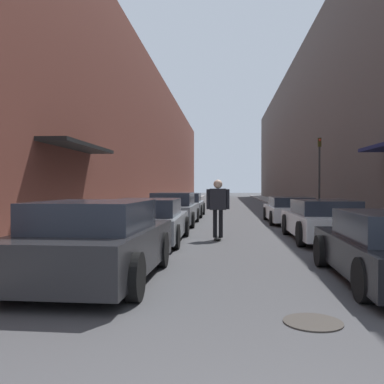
% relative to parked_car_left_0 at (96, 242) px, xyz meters
% --- Properties ---
extents(ground, '(148.14, 148.14, 0.00)m').
position_rel_parked_car_left_0_xyz_m(ground, '(2.47, 21.53, -0.67)').
color(ground, '#424244').
extents(curb_strip_left, '(1.80, 67.34, 0.12)m').
position_rel_parked_car_left_0_xyz_m(curb_strip_left, '(-2.02, 28.26, -0.61)').
color(curb_strip_left, gray).
rests_on(curb_strip_left, ground).
extents(curb_strip_right, '(1.80, 67.34, 0.12)m').
position_rel_parked_car_left_0_xyz_m(curb_strip_right, '(6.97, 28.26, -0.61)').
color(curb_strip_right, gray).
rests_on(curb_strip_right, ground).
extents(building_row_left, '(4.90, 67.34, 10.41)m').
position_rel_parked_car_left_0_xyz_m(building_row_left, '(-4.92, 28.26, 4.54)').
color(building_row_left, brown).
rests_on(building_row_left, ground).
extents(building_row_right, '(4.90, 67.34, 12.28)m').
position_rel_parked_car_left_0_xyz_m(building_row_right, '(9.87, 28.26, 5.47)').
color(building_row_right, '#564C47').
rests_on(building_row_right, ground).
extents(parked_car_left_0, '(2.07, 4.20, 1.37)m').
position_rel_parked_car_left_0_xyz_m(parked_car_left_0, '(0.00, 0.00, 0.00)').
color(parked_car_left_0, '#232326').
rests_on(parked_car_left_0, ground).
extents(parked_car_left_1, '(2.07, 4.50, 1.25)m').
position_rel_parked_car_left_0_xyz_m(parked_car_left_1, '(-0.02, 5.09, -0.06)').
color(parked_car_left_1, gray).
rests_on(parked_car_left_1, ground).
extents(parked_car_left_2, '(1.92, 4.55, 1.35)m').
position_rel_parked_car_left_0_xyz_m(parked_car_left_2, '(0.04, 10.65, -0.02)').
color(parked_car_left_2, gray).
rests_on(parked_car_left_2, ground).
extents(parked_car_left_3, '(2.00, 4.29, 1.25)m').
position_rel_parked_car_left_0_xyz_m(parked_car_left_3, '(0.02, 15.70, -0.05)').
color(parked_car_left_3, gray).
rests_on(parked_car_left_3, ground).
extents(parked_car_right_1, '(1.93, 4.59, 1.21)m').
position_rel_parked_car_left_0_xyz_m(parked_car_right_1, '(5.08, 5.84, -0.07)').
color(parked_car_right_1, silver).
rests_on(parked_car_right_1, ground).
extents(parked_car_right_2, '(2.03, 4.65, 1.14)m').
position_rel_parked_car_left_0_xyz_m(parked_car_right_2, '(5.02, 11.95, -0.10)').
color(parked_car_right_2, silver).
rests_on(parked_car_right_2, ground).
extents(skateboarder, '(0.69, 0.78, 1.81)m').
position_rel_parked_car_left_0_xyz_m(skateboarder, '(1.97, 5.73, 0.45)').
color(skateboarder, black).
rests_on(skateboarder, ground).
extents(manhole_cover, '(0.70, 0.70, 0.02)m').
position_rel_parked_car_left_0_xyz_m(manhole_cover, '(3.24, -1.98, -0.66)').
color(manhole_cover, '#332D28').
rests_on(manhole_cover, ground).
extents(traffic_light, '(0.16, 0.22, 3.93)m').
position_rel_parked_car_left_0_xyz_m(traffic_light, '(6.92, 14.91, 1.85)').
color(traffic_light, '#2D2D2D').
rests_on(traffic_light, curb_strip_right).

